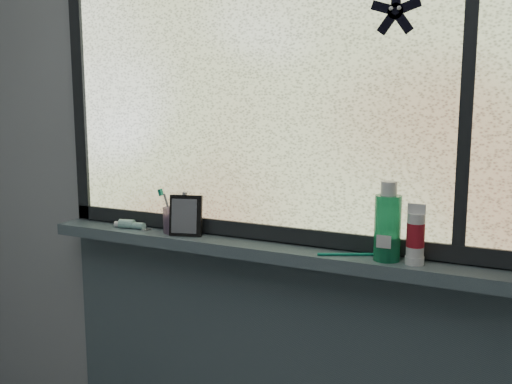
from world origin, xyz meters
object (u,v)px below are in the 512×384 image
(toothbrush_cup, at_px, (173,220))
(mouthwash_bottle, at_px, (388,221))
(vanity_mirror, at_px, (186,216))
(cream_tube, at_px, (416,232))

(toothbrush_cup, height_order, mouthwash_bottle, mouthwash_bottle)
(vanity_mirror, relative_size, cream_tube, 1.13)
(vanity_mirror, relative_size, mouthwash_bottle, 0.74)
(mouthwash_bottle, bearing_deg, vanity_mirror, -179.58)
(toothbrush_cup, distance_m, cream_tube, 0.83)
(mouthwash_bottle, height_order, cream_tube, mouthwash_bottle)
(toothbrush_cup, relative_size, mouthwash_bottle, 0.47)
(toothbrush_cup, height_order, cream_tube, cream_tube)
(mouthwash_bottle, xyz_separation_m, cream_tube, (0.08, -0.00, -0.02))
(vanity_mirror, distance_m, mouthwash_bottle, 0.69)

